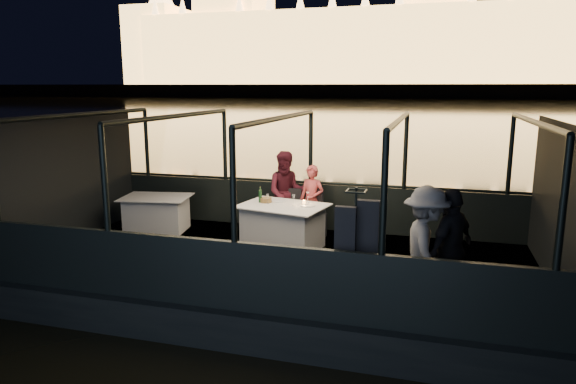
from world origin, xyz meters
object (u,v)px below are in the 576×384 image
(person_woman_coral, at_px, (312,197))
(person_man_maroon, at_px, (287,195))
(coat_stand, at_px, (355,245))
(passenger_stripe, at_px, (426,243))
(passenger_dark, at_px, (451,242))
(dining_table_central, at_px, (283,226))
(dining_table_aft, at_px, (157,211))
(chair_port_right, at_px, (311,213))
(chair_port_left, at_px, (288,212))
(wine_bottle, at_px, (260,194))

(person_woman_coral, height_order, person_man_maroon, person_man_maroon)
(coat_stand, height_order, passenger_stripe, coat_stand)
(person_woman_coral, bearing_deg, passenger_dark, -32.58)
(passenger_dark, bearing_deg, dining_table_central, -91.99)
(dining_table_central, relative_size, passenger_dark, 0.94)
(dining_table_central, relative_size, person_woman_coral, 1.08)
(dining_table_aft, relative_size, passenger_stripe, 0.81)
(chair_port_right, distance_m, person_woman_coral, 0.32)
(chair_port_right, bearing_deg, coat_stand, -44.38)
(passenger_stripe, bearing_deg, dining_table_aft, 52.75)
(person_woman_coral, distance_m, passenger_dark, 3.60)
(passenger_stripe, relative_size, passenger_dark, 1.02)
(dining_table_central, xyz_separation_m, passenger_dark, (2.73, -1.74, 0.47))
(chair_port_left, distance_m, passenger_stripe, 3.69)
(dining_table_central, height_order, passenger_dark, passenger_dark)
(dining_table_central, bearing_deg, chair_port_right, 67.65)
(person_woman_coral, xyz_separation_m, passenger_dark, (2.43, -2.64, 0.10))
(chair_port_right, bearing_deg, dining_table_central, -88.91)
(dining_table_central, height_order, chair_port_right, chair_port_right)
(chair_port_right, height_order, passenger_stripe, passenger_stripe)
(coat_stand, bearing_deg, dining_table_central, 124.28)
(wine_bottle, bearing_deg, coat_stand, -50.18)
(coat_stand, bearing_deg, wine_bottle, 129.82)
(coat_stand, bearing_deg, dining_table_aft, 147.47)
(dining_table_central, distance_m, coat_stand, 2.90)
(person_woman_coral, relative_size, wine_bottle, 4.84)
(wine_bottle, bearing_deg, passenger_dark, -30.13)
(chair_port_right, distance_m, person_man_maroon, 0.61)
(passenger_dark, relative_size, wine_bottle, 5.59)
(chair_port_right, xyz_separation_m, person_woman_coral, (-0.03, 0.11, 0.30))
(passenger_dark, bearing_deg, passenger_stripe, -36.05)
(chair_port_left, relative_size, passenger_stripe, 0.55)
(chair_port_right, relative_size, person_woman_coral, 0.67)
(dining_table_central, bearing_deg, wine_bottle, 167.26)
(dining_table_central, height_order, chair_port_left, chair_port_left)
(person_woman_coral, distance_m, wine_bottle, 1.10)
(chair_port_right, bearing_deg, person_man_maroon, -169.59)
(dining_table_central, xyz_separation_m, passenger_stripe, (2.43, -1.88, 0.47))
(dining_table_aft, xyz_separation_m, person_woman_coral, (2.99, 0.52, 0.36))
(person_man_maroon, xyz_separation_m, wine_bottle, (-0.25, -0.81, 0.17))
(person_woman_coral, relative_size, passenger_dark, 0.87)
(coat_stand, distance_m, passenger_stripe, 0.95)
(coat_stand, bearing_deg, passenger_dark, 28.79)
(chair_port_left, bearing_deg, chair_port_right, -1.45)
(person_woman_coral, bearing_deg, coat_stand, -53.34)
(chair_port_left, bearing_deg, wine_bottle, -120.28)
(coat_stand, relative_size, wine_bottle, 5.81)
(dining_table_aft, xyz_separation_m, passenger_dark, (5.42, -2.12, 0.47))
(dining_table_aft, relative_size, chair_port_right, 1.43)
(passenger_stripe, bearing_deg, chair_port_left, 30.50)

